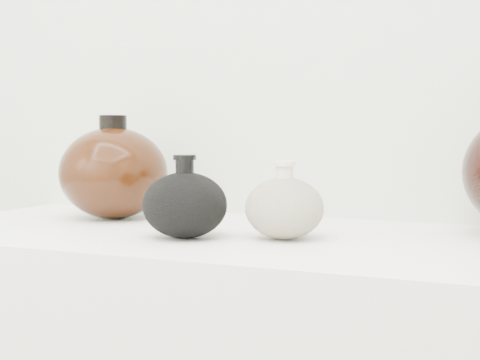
% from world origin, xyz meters
% --- Properties ---
extents(black_gourd_vase, '(0.16, 0.16, 0.13)m').
position_xyz_m(black_gourd_vase, '(-0.08, 0.87, 0.95)').
color(black_gourd_vase, black).
rests_on(black_gourd_vase, display_counter).
extents(cream_gourd_vase, '(0.16, 0.16, 0.12)m').
position_xyz_m(cream_gourd_vase, '(0.07, 0.92, 0.95)').
color(cream_gourd_vase, beige).
rests_on(cream_gourd_vase, display_counter).
extents(left_round_pot, '(0.26, 0.26, 0.20)m').
position_xyz_m(left_round_pot, '(-0.31, 1.03, 0.99)').
color(left_round_pot, black).
rests_on(left_round_pot, display_counter).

